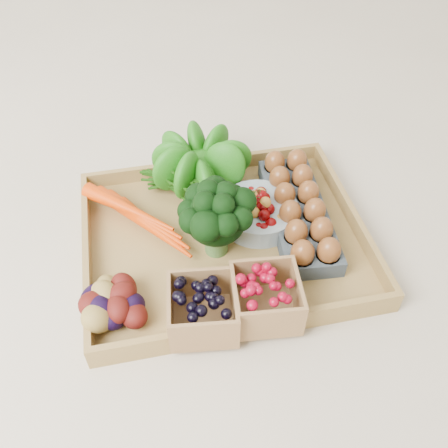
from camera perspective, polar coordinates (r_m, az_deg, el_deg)
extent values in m
plane|color=beige|center=(1.02, 0.00, -2.35)|extent=(4.00, 4.00, 0.00)
cube|color=olive|center=(1.01, 0.00, -2.07)|extent=(0.55, 0.45, 0.01)
sphere|color=#13510C|center=(1.08, -2.85, 7.44)|extent=(0.14, 0.14, 0.14)
cylinder|color=#8C9EA5|center=(1.03, 3.95, 1.27)|extent=(0.16, 0.16, 0.04)
cube|color=#3C464D|center=(1.04, 8.42, 1.15)|extent=(0.14, 0.33, 0.04)
cube|color=black|center=(0.86, -2.46, -9.67)|extent=(0.13, 0.13, 0.08)
cube|color=maroon|center=(0.87, 4.80, -8.37)|extent=(0.13, 0.13, 0.08)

